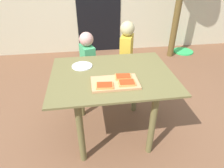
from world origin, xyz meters
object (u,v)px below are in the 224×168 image
object	(u,v)px
cutting_board	(115,83)
pizza_slice_far_right	(123,77)
dining_table	(112,87)
garden_hose_coil	(183,51)
child_left	(88,63)
child_right	(126,55)
plate_white_left	(82,66)
pizza_slice_near_left	(105,86)
pizza_slice_near_right	(127,83)

from	to	relation	value
cutting_board	pizza_slice_far_right	distance (m)	0.11
dining_table	garden_hose_coil	xyz separation A→B (m)	(1.91, 2.12, -0.61)
child_left	garden_hose_coil	world-z (taller)	child_left
child_left	dining_table	bearing A→B (deg)	-72.45
pizza_slice_far_right	garden_hose_coil	size ratio (longest dim) A/B	0.36
cutting_board	child_right	world-z (taller)	child_right
plate_white_left	dining_table	bearing A→B (deg)	-35.28
child_right	pizza_slice_near_left	bearing A→B (deg)	-112.32
plate_white_left	child_left	distance (m)	0.54
cutting_board	plate_white_left	bearing A→B (deg)	126.50
plate_white_left	child_left	xyz separation A→B (m)	(0.07, 0.49, -0.22)
child_right	garden_hose_coil	xyz separation A→B (m)	(1.61, 1.40, -0.62)
pizza_slice_near_left	pizza_slice_far_right	bearing A→B (deg)	33.80
pizza_slice_near_right	child_left	distance (m)	1.01
pizza_slice_near_right	cutting_board	bearing A→B (deg)	154.67
plate_white_left	child_right	bearing A→B (deg)	41.63
pizza_slice_far_right	dining_table	bearing A→B (deg)	125.68
cutting_board	pizza_slice_near_right	size ratio (longest dim) A/B	2.84
child_right	garden_hose_coil	distance (m)	2.22
plate_white_left	pizza_slice_far_right	bearing A→B (deg)	-40.87
pizza_slice_near_left	plate_white_left	xyz separation A→B (m)	(-0.19, 0.45, -0.03)
cutting_board	garden_hose_coil	bearing A→B (deg)	50.38
pizza_slice_near_left	child_left	bearing A→B (deg)	97.29
dining_table	garden_hose_coil	bearing A→B (deg)	48.07
pizza_slice_near_left	child_left	world-z (taller)	child_left
pizza_slice_far_right	plate_white_left	size ratio (longest dim) A/B	0.72
cutting_board	pizza_slice_near_right	xyz separation A→B (m)	(0.10, -0.05, 0.02)
pizza_slice_far_right	pizza_slice_near_left	bearing A→B (deg)	-146.20
pizza_slice_near_left	plate_white_left	size ratio (longest dim) A/B	0.72
child_left	child_right	xyz separation A→B (m)	(0.52, 0.03, 0.07)
child_right	garden_hose_coil	world-z (taller)	child_right
child_left	child_right	size ratio (longest dim) A/B	0.90
garden_hose_coil	dining_table	bearing A→B (deg)	-131.93
plate_white_left	pizza_slice_near_left	bearing A→B (deg)	-67.28
child_left	garden_hose_coil	bearing A→B (deg)	33.81
garden_hose_coil	pizza_slice_near_right	bearing A→B (deg)	-127.57
child_left	pizza_slice_far_right	bearing A→B (deg)	-69.43
dining_table	child_left	bearing A→B (deg)	107.55
cutting_board	garden_hose_coil	xyz separation A→B (m)	(1.91, 2.31, -0.77)
pizza_slice_far_right	child_right	size ratio (longest dim) A/B	0.14
pizza_slice_near_right	pizza_slice_near_left	bearing A→B (deg)	-175.63
dining_table	pizza_slice_near_right	world-z (taller)	pizza_slice_near_right
pizza_slice_far_right	child_right	distance (m)	0.89
pizza_slice_near_right	garden_hose_coil	distance (m)	3.07
pizza_slice_near_right	plate_white_left	xyz separation A→B (m)	(-0.39, 0.43, -0.03)
dining_table	cutting_board	size ratio (longest dim) A/B	2.80
pizza_slice_near_left	pizza_slice_far_right	distance (m)	0.22
pizza_slice_near_left	child_right	distance (m)	1.06
dining_table	cutting_board	world-z (taller)	cutting_board
pizza_slice_near_left	pizza_slice_near_right	xyz separation A→B (m)	(0.20, 0.02, 0.00)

